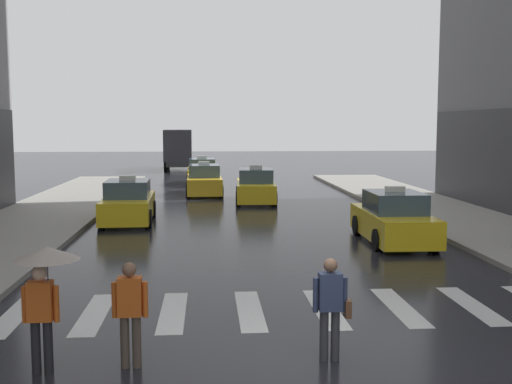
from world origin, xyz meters
name	(u,v)px	position (x,y,z in m)	size (l,w,h in m)	color
ground_plane	(313,366)	(0.00, 0.00, 0.00)	(160.00, 160.00, 0.00)	black
crosswalk_markings	(288,309)	(0.00, 3.00, 0.00)	(11.30, 2.80, 0.01)	silver
taxi_lead	(394,220)	(4.30, 10.01, 0.72)	(1.97, 4.56, 1.80)	yellow
taxi_second	(128,203)	(-4.67, 14.88, 0.72)	(2.03, 4.59, 1.80)	yellow
taxi_third	(256,187)	(0.73, 20.76, 0.72)	(2.11, 4.62, 1.80)	yellow
taxi_fourth	(204,181)	(-1.80, 24.16, 0.72)	(2.01, 4.58, 1.80)	gold
taxi_fifth	(202,173)	(-1.96, 30.27, 0.72)	(2.01, 4.58, 1.80)	yellow
box_truck	(178,148)	(-4.02, 42.98, 1.85)	(2.39, 7.58, 3.35)	#2D2D2D
pedestrian_with_umbrella	(45,275)	(-4.02, 0.03, 1.52)	(0.96, 0.96, 1.94)	black
pedestrian_with_handbag	(331,303)	(0.32, 0.21, 0.93)	(0.61, 0.24, 1.65)	#333338
pedestrian_plain_coat	(130,308)	(-2.80, 0.17, 0.94)	(0.55, 0.24, 1.65)	#473D33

